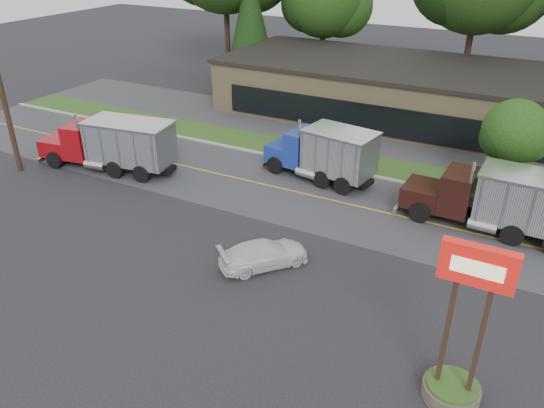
{
  "coord_description": "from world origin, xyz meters",
  "views": [
    {
      "loc": [
        11.21,
        -16.58,
        14.04
      ],
      "look_at": [
        0.27,
        3.96,
        1.8
      ],
      "focal_mm": 35.0,
      "sensor_mm": 36.0,
      "label": 1
    }
  ],
  "objects_px": {
    "utility_pole": "(2,93)",
    "bilo_sign": "(460,351)",
    "dump_truck_red": "(113,143)",
    "dump_truck_maroon": "(506,200)",
    "rally_car": "(264,254)",
    "dump_truck_blue": "(325,152)"
  },
  "relations": [
    {
      "from": "utility_pole",
      "to": "bilo_sign",
      "type": "relative_size",
      "value": 1.68
    },
    {
      "from": "dump_truck_red",
      "to": "dump_truck_maroon",
      "type": "bearing_deg",
      "value": 179.81
    },
    {
      "from": "bilo_sign",
      "to": "dump_truck_maroon",
      "type": "distance_m",
      "value": 12.39
    },
    {
      "from": "dump_truck_maroon",
      "to": "rally_car",
      "type": "xyz_separation_m",
      "value": [
        -9.29,
        -8.48,
        -1.2
      ]
    },
    {
      "from": "dump_truck_maroon",
      "to": "utility_pole",
      "type": "bearing_deg",
      "value": 14.56
    },
    {
      "from": "dump_truck_red",
      "to": "utility_pole",
      "type": "bearing_deg",
      "value": 20.6
    },
    {
      "from": "utility_pole",
      "to": "bilo_sign",
      "type": "distance_m",
      "value": 29.29
    },
    {
      "from": "utility_pole",
      "to": "dump_truck_red",
      "type": "bearing_deg",
      "value": 29.07
    },
    {
      "from": "utility_pole",
      "to": "dump_truck_red",
      "type": "xyz_separation_m",
      "value": [
        5.47,
        3.04,
        -3.28
      ]
    },
    {
      "from": "dump_truck_red",
      "to": "dump_truck_maroon",
      "type": "height_order",
      "value": "same"
    },
    {
      "from": "bilo_sign",
      "to": "dump_truck_red",
      "type": "relative_size",
      "value": 0.63
    },
    {
      "from": "bilo_sign",
      "to": "dump_truck_red",
      "type": "height_order",
      "value": "bilo_sign"
    },
    {
      "from": "dump_truck_blue",
      "to": "utility_pole",
      "type": "bearing_deg",
      "value": 32.97
    },
    {
      "from": "utility_pole",
      "to": "dump_truck_blue",
      "type": "distance_m",
      "value": 19.93
    },
    {
      "from": "dump_truck_red",
      "to": "rally_car",
      "type": "height_order",
      "value": "dump_truck_red"
    },
    {
      "from": "rally_car",
      "to": "utility_pole",
      "type": "bearing_deg",
      "value": 33.01
    },
    {
      "from": "dump_truck_blue",
      "to": "rally_car",
      "type": "height_order",
      "value": "dump_truck_blue"
    },
    {
      "from": "bilo_sign",
      "to": "dump_truck_red",
      "type": "distance_m",
      "value": 24.74
    },
    {
      "from": "bilo_sign",
      "to": "rally_car",
      "type": "relative_size",
      "value": 1.41
    },
    {
      "from": "bilo_sign",
      "to": "dump_truck_maroon",
      "type": "height_order",
      "value": "bilo_sign"
    },
    {
      "from": "dump_truck_maroon",
      "to": "bilo_sign",
      "type": "bearing_deg",
      "value": 91.94
    },
    {
      "from": "bilo_sign",
      "to": "rally_car",
      "type": "xyz_separation_m",
      "value": [
        -9.3,
        3.91,
        -1.41
      ]
    }
  ]
}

